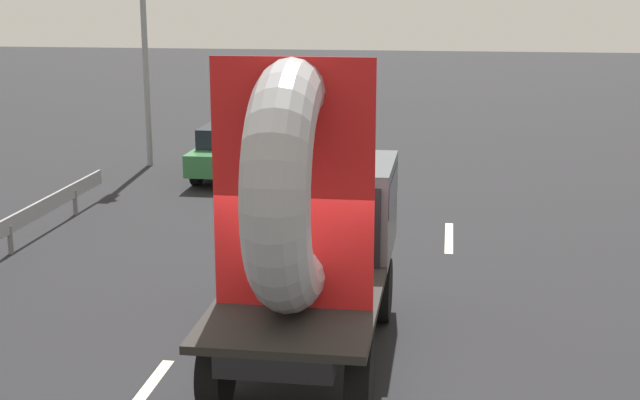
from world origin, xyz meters
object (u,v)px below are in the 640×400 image
(distant_sedan, at_px, (239,148))
(oncoming_car, at_px, (308,90))
(flatbed_truck, at_px, (310,216))
(traffic_light, at_px, (143,8))

(distant_sedan, relative_size, oncoming_car, 1.01)
(flatbed_truck, distance_m, traffic_light, 14.11)
(oncoming_car, bearing_deg, distant_sedan, -88.67)
(distant_sedan, distance_m, oncoming_car, 13.68)
(distant_sedan, relative_size, traffic_light, 0.63)
(traffic_light, xyz_separation_m, oncoming_car, (2.47, 12.72, -3.59))
(oncoming_car, bearing_deg, traffic_light, -100.98)
(flatbed_truck, bearing_deg, distant_sedan, 108.03)
(distant_sedan, height_order, oncoming_car, distant_sedan)
(oncoming_car, bearing_deg, flatbed_truck, -80.89)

